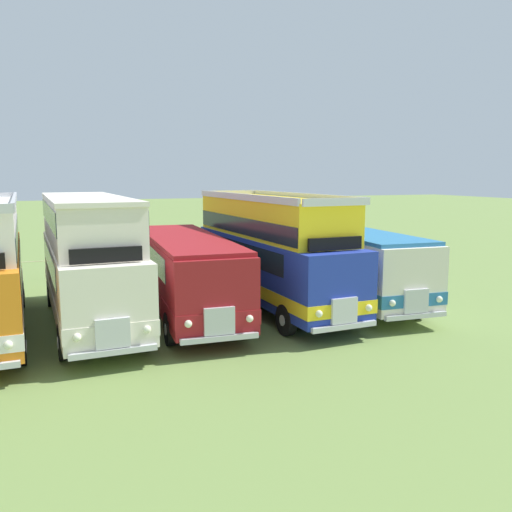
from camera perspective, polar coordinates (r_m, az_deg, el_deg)
bus_sixth_in_row at (r=19.57m, az=-17.46°, el=0.14°), size 2.98×10.54×4.49m
bus_seventh_in_row at (r=20.02m, az=-7.50°, el=-1.43°), size 3.00×10.11×2.99m
bus_eighth_in_row at (r=20.94m, az=1.61°, el=0.76°), size 3.07×10.39×4.52m
bus_ninth_in_row at (r=23.04m, az=8.97°, el=-0.13°), size 3.13×11.14×2.99m
rope_fence_line at (r=29.12m, az=-25.22°, el=-1.11°), size 33.47×0.08×1.05m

